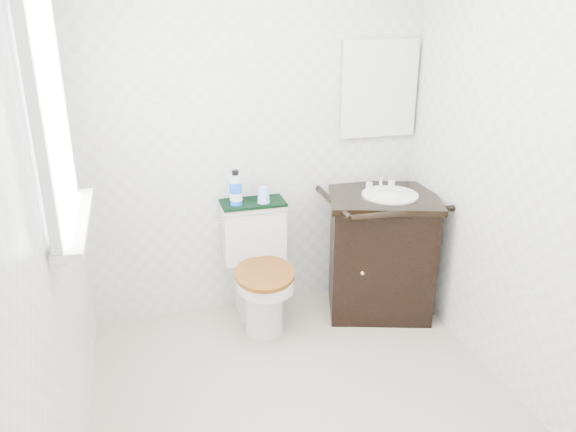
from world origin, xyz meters
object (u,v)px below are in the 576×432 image
vanity (380,250)px  toilet (258,273)px  mouthwash_bottle (236,189)px  trash_bin (262,305)px  cup (263,195)px

vanity → toilet: bearing=175.4°
toilet → mouthwash_bottle: size_ratio=3.47×
trash_bin → cup: size_ratio=2.75×
toilet → trash_bin: 0.21m
toilet → cup: bearing=53.4°
trash_bin → mouthwash_bottle: 0.78m
toilet → cup: cup is taller
toilet → vanity: size_ratio=0.84×
vanity → trash_bin: size_ratio=3.35×
mouthwash_bottle → toilet: bearing=-40.8°
trash_bin → mouthwash_bottle: mouthwash_bottle is taller
vanity → cup: 0.87m
toilet → mouthwash_bottle: (-0.11, 0.10, 0.55)m
toilet → trash_bin: toilet is taller
cup → vanity: bearing=-11.2°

